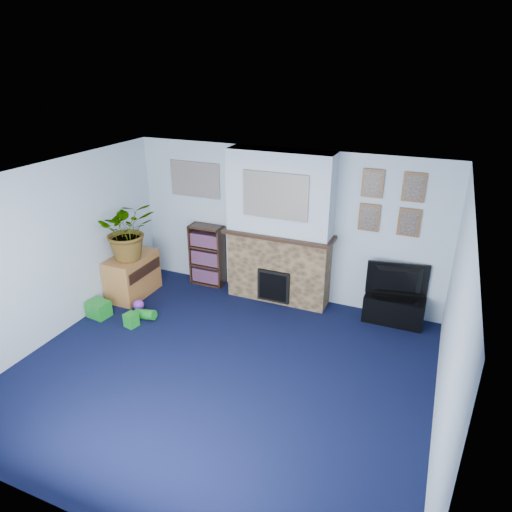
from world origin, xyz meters
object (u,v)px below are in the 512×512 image
at_px(tv_stand, 394,308).
at_px(television, 398,281).
at_px(sideboard, 133,275).
at_px(bookshelf, 208,256).

bearing_deg(tv_stand, television, 90.00).
height_order(tv_stand, sideboard, sideboard).
height_order(tv_stand, bookshelf, bookshelf).
height_order(tv_stand, television, television).
xyz_separation_m(tv_stand, sideboard, (-4.06, -0.78, 0.12)).
relative_size(bookshelf, sideboard, 1.19).
distance_m(tv_stand, television, 0.43).
height_order(television, bookshelf, bookshelf).
relative_size(television, sideboard, 0.99).
height_order(bookshelf, sideboard, bookshelf).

